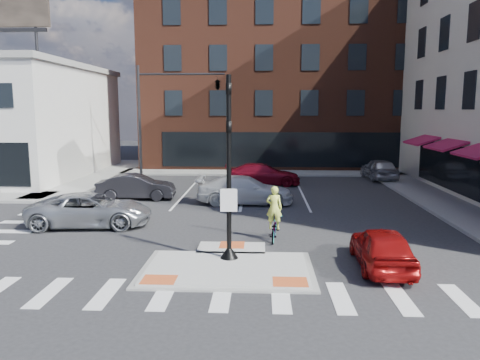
{
  "coord_description": "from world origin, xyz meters",
  "views": [
    {
      "loc": [
        1.05,
        -14.56,
        5.02
      ],
      "look_at": [
        0.13,
        5.32,
        2.0
      ],
      "focal_mm": 35.0,
      "sensor_mm": 36.0,
      "label": 1
    }
  ],
  "objects_px": {
    "cyclist": "(274,222)",
    "bg_car_red": "(263,174)",
    "white_pickup": "(245,190)",
    "silver_suv": "(91,210)",
    "bg_car_dark": "(136,187)",
    "bg_car_silver": "(379,169)",
    "red_sedan": "(382,248)"
  },
  "relations": [
    {
      "from": "cyclist",
      "to": "bg_car_silver",
      "type": "bearing_deg",
      "value": -110.66
    },
    {
      "from": "bg_car_red",
      "to": "cyclist",
      "type": "distance_m",
      "value": 13.34
    },
    {
      "from": "bg_car_dark",
      "to": "cyclist",
      "type": "bearing_deg",
      "value": -141.22
    },
    {
      "from": "red_sedan",
      "to": "cyclist",
      "type": "relative_size",
      "value": 1.84
    },
    {
      "from": "red_sedan",
      "to": "bg_car_dark",
      "type": "bearing_deg",
      "value": -43.61
    },
    {
      "from": "silver_suv",
      "to": "bg_car_silver",
      "type": "height_order",
      "value": "bg_car_silver"
    },
    {
      "from": "bg_car_dark",
      "to": "bg_car_silver",
      "type": "height_order",
      "value": "bg_car_silver"
    },
    {
      "from": "red_sedan",
      "to": "bg_car_red",
      "type": "relative_size",
      "value": 0.79
    },
    {
      "from": "silver_suv",
      "to": "red_sedan",
      "type": "bearing_deg",
      "value": -118.96
    },
    {
      "from": "white_pickup",
      "to": "cyclist",
      "type": "relative_size",
      "value": 2.4
    },
    {
      "from": "silver_suv",
      "to": "white_pickup",
      "type": "distance_m",
      "value": 8.29
    },
    {
      "from": "red_sedan",
      "to": "white_pickup",
      "type": "height_order",
      "value": "white_pickup"
    },
    {
      "from": "silver_suv",
      "to": "bg_car_dark",
      "type": "xyz_separation_m",
      "value": [
        0.34,
        6.13,
        -0.01
      ]
    },
    {
      "from": "white_pickup",
      "to": "cyclist",
      "type": "height_order",
      "value": "cyclist"
    },
    {
      "from": "bg_car_dark",
      "to": "bg_car_silver",
      "type": "bearing_deg",
      "value": -66.66
    },
    {
      "from": "silver_suv",
      "to": "white_pickup",
      "type": "height_order",
      "value": "white_pickup"
    },
    {
      "from": "bg_car_silver",
      "to": "silver_suv",
      "type": "bearing_deg",
      "value": 38.95
    },
    {
      "from": "red_sedan",
      "to": "bg_car_red",
      "type": "bearing_deg",
      "value": -75.31
    },
    {
      "from": "white_pickup",
      "to": "silver_suv",
      "type": "bearing_deg",
      "value": 128.75
    },
    {
      "from": "cyclist",
      "to": "bg_car_red",
      "type": "bearing_deg",
      "value": -82.69
    },
    {
      "from": "red_sedan",
      "to": "cyclist",
      "type": "xyz_separation_m",
      "value": [
        -3.35,
        3.01,
        0.05
      ]
    },
    {
      "from": "bg_car_silver",
      "to": "bg_car_red",
      "type": "relative_size",
      "value": 0.9
    },
    {
      "from": "red_sedan",
      "to": "bg_car_red",
      "type": "distance_m",
      "value": 16.77
    },
    {
      "from": "silver_suv",
      "to": "cyclist",
      "type": "bearing_deg",
      "value": -108.8
    },
    {
      "from": "red_sedan",
      "to": "bg_car_dark",
      "type": "height_order",
      "value": "bg_car_dark"
    },
    {
      "from": "red_sedan",
      "to": "cyclist",
      "type": "height_order",
      "value": "cyclist"
    },
    {
      "from": "white_pickup",
      "to": "bg_car_silver",
      "type": "xyz_separation_m",
      "value": [
        9.33,
        9.1,
        0.02
      ]
    },
    {
      "from": "cyclist",
      "to": "red_sedan",
      "type": "bearing_deg",
      "value": 143.67
    },
    {
      "from": "bg_car_silver",
      "to": "red_sedan",
      "type": "bearing_deg",
      "value": 73.34
    },
    {
      "from": "bg_car_red",
      "to": "bg_car_dark",
      "type": "bearing_deg",
      "value": 125.14
    },
    {
      "from": "bg_car_silver",
      "to": "cyclist",
      "type": "bearing_deg",
      "value": 60.62
    },
    {
      "from": "bg_car_silver",
      "to": "bg_car_red",
      "type": "bearing_deg",
      "value": 15.39
    }
  ]
}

